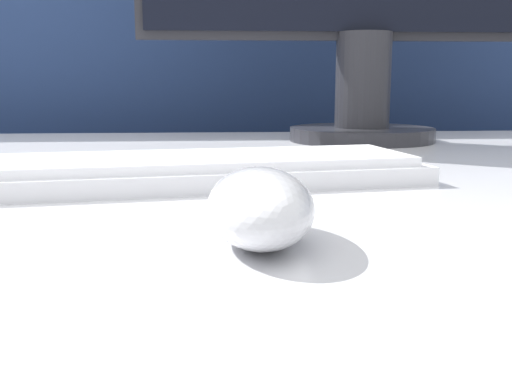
# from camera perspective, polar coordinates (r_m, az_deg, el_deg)

# --- Properties ---
(partition_panel) EXTENTS (5.00, 0.03, 1.21)m
(partition_panel) POSITION_cam_1_polar(r_m,az_deg,el_deg) (1.21, 0.76, -1.80)
(partition_panel) COLOR navy
(partition_panel) RESTS_ON ground_plane
(computer_mouse_near) EXTENTS (0.06, 0.11, 0.04)m
(computer_mouse_near) POSITION_cam_1_polar(r_m,az_deg,el_deg) (0.32, 0.41, -1.39)
(computer_mouse_near) COLOR silver
(computer_mouse_near) RESTS_ON desk
(keyboard) EXTENTS (0.43, 0.19, 0.02)m
(keyboard) POSITION_cam_1_polar(r_m,az_deg,el_deg) (0.52, -7.30, 2.03)
(keyboard) COLOR white
(keyboard) RESTS_ON desk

